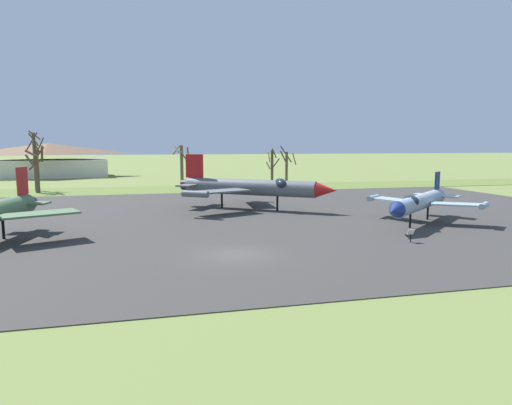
# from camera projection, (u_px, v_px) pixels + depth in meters

# --- Properties ---
(ground_plane) EXTENTS (600.00, 600.00, 0.00)m
(ground_plane) POSITION_uv_depth(u_px,v_px,m) (236.00, 255.00, 27.79)
(ground_plane) COLOR olive
(asphalt_apron) EXTENTS (82.37, 46.09, 0.05)m
(asphalt_apron) POSITION_uv_depth(u_px,v_px,m) (206.00, 219.00, 41.10)
(asphalt_apron) COLOR #383533
(asphalt_apron) RESTS_ON ground
(grass_verge_strip) EXTENTS (142.37, 12.00, 0.06)m
(grass_verge_strip) POSITION_uv_depth(u_px,v_px,m) (181.00, 189.00, 69.06)
(grass_verge_strip) COLOR #5C7031
(grass_verge_strip) RESTS_ON ground
(jet_fighter_front_left) EXTENTS (15.47, 14.09, 5.77)m
(jet_fighter_front_left) POSITION_uv_depth(u_px,v_px,m) (251.00, 187.00, 46.99)
(jet_fighter_front_left) COLOR #565B60
(jet_fighter_front_left) RESTS_ON ground
(jet_fighter_front_right) EXTENTS (11.65, 10.55, 4.26)m
(jet_fighter_front_right) POSITION_uv_depth(u_px,v_px,m) (419.00, 202.00, 38.40)
(jet_fighter_front_right) COLOR #8EA3B2
(jet_fighter_front_right) RESTS_ON ground
(info_placard_front_right) EXTENTS (0.55, 0.26, 0.97)m
(info_placard_front_right) POSITION_uv_depth(u_px,v_px,m) (411.00, 234.00, 31.22)
(info_placard_front_right) COLOR black
(info_placard_front_right) RESTS_ON ground
(bare_tree_far_left) EXTENTS (2.80, 2.54, 8.88)m
(bare_tree_far_left) POSITION_uv_depth(u_px,v_px,m) (35.00, 158.00, 66.05)
(bare_tree_far_left) COLOR brown
(bare_tree_far_left) RESTS_ON ground
(bare_tree_left_of_center) EXTENTS (2.59, 2.65, 6.74)m
(bare_tree_left_of_center) POSITION_uv_depth(u_px,v_px,m) (37.00, 167.00, 63.26)
(bare_tree_left_of_center) COLOR brown
(bare_tree_left_of_center) RESTS_ON ground
(bare_tree_center) EXTENTS (2.77, 2.72, 6.82)m
(bare_tree_center) POSITION_uv_depth(u_px,v_px,m) (182.00, 163.00, 72.91)
(bare_tree_center) COLOR brown
(bare_tree_center) RESTS_ON ground
(bare_tree_right_of_center) EXTENTS (2.20, 2.15, 6.27)m
(bare_tree_right_of_center) POSITION_uv_depth(u_px,v_px,m) (272.00, 166.00, 74.95)
(bare_tree_right_of_center) COLOR brown
(bare_tree_right_of_center) RESTS_ON ground
(bare_tree_far_right) EXTENTS (3.28, 2.47, 6.66)m
(bare_tree_far_right) POSITION_uv_depth(u_px,v_px,m) (287.00, 165.00, 76.02)
(bare_tree_far_right) COLOR brown
(bare_tree_far_right) RESTS_ON ground
(visitor_building) EXTENTS (25.70, 14.68, 7.15)m
(visitor_building) POSITION_uv_depth(u_px,v_px,m) (48.00, 160.00, 94.89)
(visitor_building) COLOR beige
(visitor_building) RESTS_ON ground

